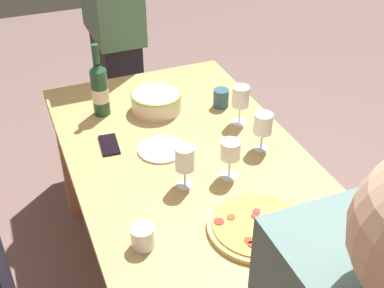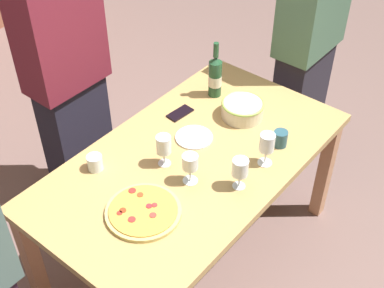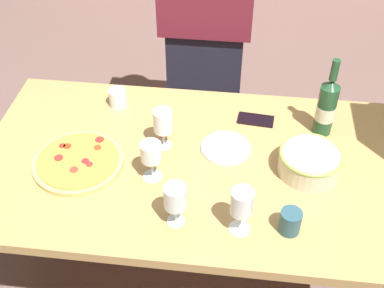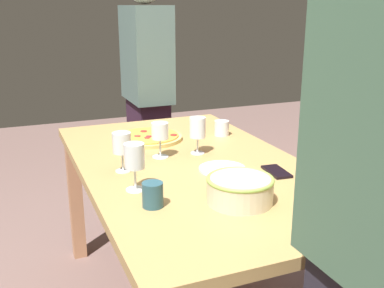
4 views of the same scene
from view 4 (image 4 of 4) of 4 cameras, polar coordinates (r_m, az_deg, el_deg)
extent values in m
cube|color=tan|center=(1.93, 0.00, -3.00)|extent=(1.60, 0.90, 0.04)
cube|color=tan|center=(2.65, -14.22, -6.57)|extent=(0.07, 0.07, 0.71)
cube|color=tan|center=(2.85, 1.69, -4.37)|extent=(0.07, 0.07, 0.71)
cylinder|color=#D5BC6A|center=(2.27, -5.44, 0.76)|extent=(0.33, 0.33, 0.02)
cylinder|color=gold|center=(2.27, -5.45, 1.05)|extent=(0.30, 0.30, 0.01)
cylinder|color=#AE2923|center=(2.26, -2.28, 1.12)|extent=(0.03, 0.03, 0.00)
cylinder|color=#9F2A20|center=(2.36, -4.49, 1.79)|extent=(0.02, 0.02, 0.00)
cylinder|color=#9F2C26|center=(2.34, -6.00, 1.58)|extent=(0.03, 0.03, 0.00)
cylinder|color=#B3272D|center=(2.24, -5.38, 0.93)|extent=(0.03, 0.03, 0.00)
cylinder|color=#AE302C|center=(2.22, -5.60, 0.77)|extent=(0.03, 0.03, 0.00)
cylinder|color=#A03619|center=(2.34, -4.39, 1.67)|extent=(0.03, 0.03, 0.00)
cylinder|color=#9D3C2F|center=(2.25, -6.77, 0.98)|extent=(0.03, 0.03, 0.00)
cylinder|color=#B33F1D|center=(2.24, -3.33, 0.97)|extent=(0.03, 0.03, 0.00)
cylinder|color=beige|center=(1.55, 6.02, -5.71)|extent=(0.22, 0.22, 0.09)
torus|color=#98BD51|center=(1.54, 6.06, -4.36)|extent=(0.23, 0.23, 0.01)
cylinder|color=#204A2B|center=(1.60, 14.52, -3.08)|extent=(0.07, 0.07, 0.21)
cone|color=#204A2B|center=(1.56, 14.84, 1.01)|extent=(0.07, 0.07, 0.03)
cylinder|color=#204A2B|center=(1.55, 15.01, 3.20)|extent=(0.03, 0.03, 0.08)
cylinder|color=silver|center=(1.60, 14.49, -3.44)|extent=(0.07, 0.07, 0.06)
cylinder|color=white|center=(2.06, 0.69, -1.13)|extent=(0.06, 0.06, 0.00)
cylinder|color=white|center=(2.04, 0.69, -0.12)|extent=(0.01, 0.01, 0.07)
cylinder|color=white|center=(2.02, 0.70, 2.08)|extent=(0.07, 0.07, 0.09)
cylinder|color=maroon|center=(2.03, 0.69, 1.19)|extent=(0.06, 0.06, 0.02)
cylinder|color=white|center=(2.01, -3.93, -1.59)|extent=(0.07, 0.07, 0.00)
cylinder|color=white|center=(2.00, -3.96, -0.44)|extent=(0.01, 0.01, 0.08)
cylinder|color=white|center=(1.98, -4.00, 1.65)|extent=(0.07, 0.07, 0.07)
cylinder|color=maroon|center=(1.98, -3.99, 1.18)|extent=(0.06, 0.06, 0.04)
cylinder|color=white|center=(1.86, -8.54, -3.31)|extent=(0.06, 0.06, 0.00)
cylinder|color=white|center=(1.85, -8.59, -2.17)|extent=(0.01, 0.01, 0.07)
cylinder|color=white|center=(1.82, -8.69, 0.16)|extent=(0.07, 0.07, 0.08)
cylinder|color=maroon|center=(1.83, -8.67, -0.44)|extent=(0.06, 0.06, 0.04)
cylinder|color=white|center=(1.67, -6.99, -5.63)|extent=(0.07, 0.07, 0.00)
cylinder|color=white|center=(1.65, -7.04, -4.26)|extent=(0.01, 0.01, 0.08)
cylinder|color=white|center=(1.62, -7.15, -1.46)|extent=(0.07, 0.07, 0.09)
cylinder|color=maroon|center=(1.63, -7.12, -2.40)|extent=(0.06, 0.06, 0.03)
cylinder|color=#2B5362|center=(1.52, -4.90, -6.28)|extent=(0.07, 0.07, 0.08)
cylinder|color=white|center=(2.34, 3.70, 1.99)|extent=(0.07, 0.07, 0.08)
cylinder|color=white|center=(1.85, 3.79, -3.10)|extent=(0.19, 0.19, 0.01)
cube|color=black|center=(1.85, 10.44, -3.38)|extent=(0.15, 0.08, 0.01)
cube|color=#311C2F|center=(3.13, -5.34, -1.67)|extent=(0.36, 0.20, 0.79)
cube|color=slate|center=(2.99, -5.70, 11.05)|extent=(0.43, 0.24, 0.59)
cube|color=#21202E|center=(2.50, 18.18, -6.81)|extent=(0.37, 0.20, 0.84)
cube|color=maroon|center=(2.32, 19.85, 10.08)|extent=(0.44, 0.24, 0.63)
camera|label=1|loc=(3.41, -0.14, 25.68)|focal=46.92mm
camera|label=2|loc=(3.37, -35.83, 32.80)|focal=49.13mm
camera|label=3|loc=(1.77, -51.28, 32.43)|focal=46.59mm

